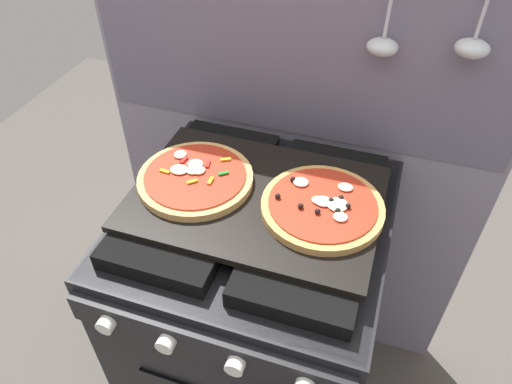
% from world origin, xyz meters
% --- Properties ---
extents(kitchen_backsplash, '(1.10, 0.09, 1.55)m').
position_xyz_m(kitchen_backsplash, '(0.00, 0.33, 0.79)').
color(kitchen_backsplash, gray).
rests_on(kitchen_backsplash, ground_plane).
extents(stove, '(0.60, 0.64, 0.90)m').
position_xyz_m(stove, '(-0.00, -0.00, 0.45)').
color(stove, black).
rests_on(stove, ground_plane).
extents(baking_tray, '(0.54, 0.38, 0.02)m').
position_xyz_m(baking_tray, '(0.00, 0.00, 0.91)').
color(baking_tray, black).
rests_on(baking_tray, stove).
extents(pizza_left, '(0.26, 0.26, 0.03)m').
position_xyz_m(pizza_left, '(-0.14, 0.01, 0.93)').
color(pizza_left, tan).
rests_on(pizza_left, baking_tray).
extents(pizza_right, '(0.26, 0.26, 0.03)m').
position_xyz_m(pizza_right, '(0.15, 0.00, 0.93)').
color(pizza_right, tan).
rests_on(pizza_right, baking_tray).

